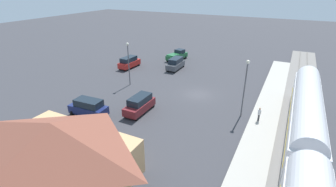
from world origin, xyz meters
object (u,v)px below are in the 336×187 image
suv_maroon (140,104)px  light_pole_near_platform (245,82)px  pedestrian_on_platform (259,113)px  suv_charcoal (176,63)px  suv_red (129,62)px  light_pole_lot_center (128,59)px  pickup_green (177,55)px  suv_navy (88,107)px  station_building (56,152)px  passenger_train (306,172)px

suv_maroon → light_pole_near_platform: (-11.91, -5.00, 3.48)m
pedestrian_on_platform → suv_maroon: bearing=16.5°
suv_maroon → suv_charcoal: bearing=-79.1°
suv_red → light_pole_lot_center: 9.64m
pickup_green → suv_charcoal: suv_charcoal is taller
pedestrian_on_platform → pickup_green: bearing=-44.7°
pedestrian_on_platform → pickup_green: 28.22m
suv_navy → suv_red: size_ratio=1.00×
pedestrian_on_platform → suv_charcoal: 22.40m
suv_charcoal → light_pole_near_platform: light_pole_near_platform is taller
light_pole_lot_center → suv_red: bearing=-54.2°
suv_charcoal → light_pole_near_platform: (-15.39, 13.06, 3.48)m
light_pole_near_platform → pickup_green: bearing=-46.8°
station_building → pickup_green: station_building is taller
suv_navy → light_pole_near_platform: bearing=-153.2°
suv_navy → passenger_train: bearing=172.9°
suv_navy → light_pole_lot_center: (1.48, -10.98, 3.31)m
suv_red → station_building: bearing=114.4°
pedestrian_on_platform → suv_red: size_ratio=0.34×
pickup_green → suv_charcoal: (-2.47, 5.98, 0.12)m
suv_navy → light_pole_near_platform: light_pole_near_platform is taller
suv_charcoal → suv_navy: size_ratio=0.99×
pickup_green → light_pole_near_platform: (-17.86, 19.04, 3.60)m
suv_navy → light_pole_lot_center: size_ratio=0.72×
pedestrian_on_platform → suv_red: 28.11m
passenger_train → suv_charcoal: (22.18, -24.68, -1.71)m
suv_maroon → light_pole_near_platform: light_pole_near_platform is taller
suv_navy → suv_maroon: size_ratio=1.02×
station_building → suv_charcoal: 31.65m
light_pole_lot_center → pedestrian_on_platform: bearing=171.4°
suv_red → suv_navy: bearing=110.3°
light_pole_near_platform → light_pole_lot_center: light_pole_near_platform is taller
station_building → suv_charcoal: size_ratio=2.50×
light_pole_near_platform → station_building: bearing=58.5°
suv_charcoal → passenger_train: bearing=131.9°
suv_red → light_pole_lot_center: light_pole_lot_center is taller
suv_red → suv_maroon: size_ratio=1.02×
suv_charcoal → station_building: bearing=97.6°
pickup_green → suv_red: size_ratio=1.14×
station_building → light_pole_near_platform: light_pole_near_platform is taller
suv_red → light_pole_lot_center: bearing=125.8°
station_building → suv_navy: station_building is taller
station_building → suv_maroon: station_building is taller
suv_navy → light_pole_lot_center: light_pole_lot_center is taller
station_building → suv_navy: 11.42m
passenger_train → station_building: 19.19m
pedestrian_on_platform → light_pole_lot_center: 21.27m
passenger_train → pedestrian_on_platform: size_ratio=23.70×
passenger_train → pickup_green: 39.39m
passenger_train → suv_charcoal: bearing=-48.1°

